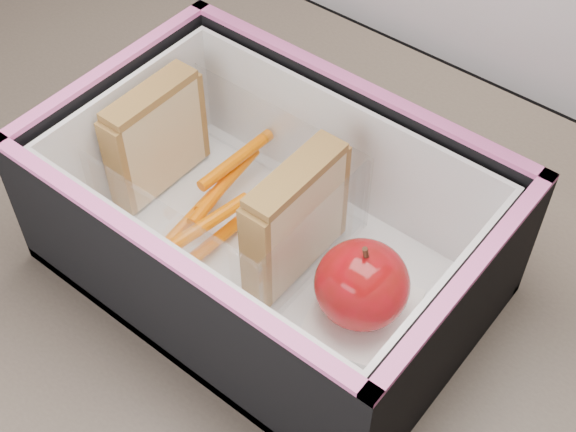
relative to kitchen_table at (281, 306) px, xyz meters
The scene contains 8 objects.
kitchen_table is the anchor object (origin of this frame).
lunch_bag 0.16m from the kitchen_table, 61.87° to the right, with size 0.32×0.28×0.32m.
plastic_tub 0.15m from the kitchen_table, 154.28° to the right, with size 0.18×0.13×0.08m, color white, non-canonical shape.
sandwich_left 0.19m from the kitchen_table, behind, with size 0.02×0.08×0.09m.
sandwich_right 0.16m from the kitchen_table, 32.71° to the right, with size 0.02×0.09×0.10m.
carrot_sticks 0.14m from the kitchen_table, 155.06° to the right, with size 0.05×0.15×0.03m.
paper_napkin 0.15m from the kitchen_table, 17.32° to the right, with size 0.07×0.08×0.01m, color white.
red_apple 0.18m from the kitchen_table, 16.75° to the right, with size 0.08×0.08×0.07m.
Camera 1 is at (0.26, -0.32, 1.25)m, focal length 50.00 mm.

